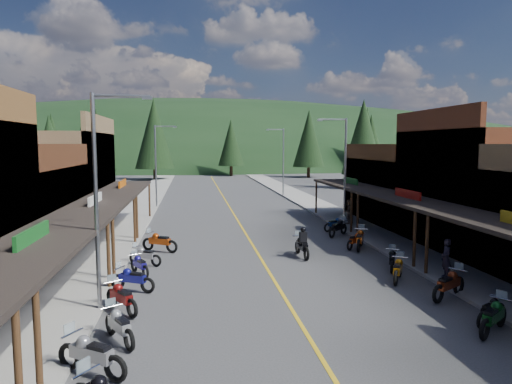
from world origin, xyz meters
name	(u,v)px	position (x,y,z in m)	size (l,w,h in m)	color
ground	(264,263)	(0.00, 0.00, 0.00)	(220.00, 220.00, 0.00)	#38383A
centerline	(231,209)	(0.00, 20.00, 0.01)	(0.15, 90.00, 0.01)	gold
sidewalk_west	(137,210)	(-8.70, 20.00, 0.07)	(3.40, 94.00, 0.15)	gray
sidewalk_east	(319,207)	(8.70, 20.00, 0.07)	(3.40, 94.00, 0.15)	gray
shop_west_3	(49,182)	(-13.78, 11.30, 3.52)	(10.90, 10.20, 8.20)	brown
shop_east_2	(488,189)	(13.78, 1.70, 3.52)	(10.90, 9.00, 8.20)	#562B19
shop_east_3	(411,190)	(13.75, 11.30, 2.53)	(10.90, 10.20, 6.20)	#4C2D16
streetlight_0	(100,192)	(-6.95, -6.00, 4.46)	(2.16, 0.18, 8.00)	gray
streetlight_1	(157,162)	(-6.95, 22.00, 4.46)	(2.16, 0.18, 8.00)	gray
streetlight_2	(343,169)	(6.95, 8.00, 4.46)	(2.16, 0.18, 8.00)	gray
streetlight_3	(282,159)	(6.95, 30.00, 4.46)	(2.16, 0.18, 8.00)	gray
ridge_hill	(202,162)	(0.00, 135.00, 0.00)	(310.00, 140.00, 60.00)	black
pine_1	(86,139)	(-24.00, 70.00, 7.24)	(5.88, 5.88, 12.50)	black
pine_2	(154,134)	(-10.00, 58.00, 7.99)	(6.72, 6.72, 14.00)	black
pine_3	(231,143)	(4.00, 66.00, 6.48)	(5.04, 5.04, 11.00)	black
pine_4	(309,138)	(18.00, 60.00, 7.24)	(5.88, 5.88, 12.50)	black
pine_5	(367,136)	(34.00, 72.00, 7.99)	(6.72, 6.72, 14.00)	black
pine_6	(438,143)	(46.00, 64.00, 6.48)	(5.04, 5.04, 11.00)	black
pine_7	(52,139)	(-32.00, 76.00, 7.24)	(5.88, 5.88, 12.50)	black
pine_8	(50,146)	(-22.00, 40.00, 5.98)	(4.48, 4.48, 10.00)	black
pine_9	(371,143)	(24.00, 45.00, 6.38)	(4.93, 4.93, 10.80)	black
pine_10	(97,140)	(-18.00, 50.00, 6.78)	(5.38, 5.38, 11.60)	black
pine_11	(363,137)	(20.00, 38.00, 7.19)	(5.82, 5.82, 12.40)	black
bike_west_3	(91,353)	(-6.37, -10.88, 0.66)	(0.77, 2.30, 1.31)	gray
bike_west_4	(119,324)	(-5.96, -8.86, 0.61)	(0.71, 2.12, 1.21)	#A1A3A7
bike_west_5	(121,296)	(-6.29, -6.20, 0.63)	(0.73, 2.19, 1.25)	maroon
bike_west_6	(132,278)	(-6.20, -3.77, 0.59)	(0.69, 2.07, 1.19)	navy
bike_west_7	(140,264)	(-6.17, -1.34, 0.54)	(0.63, 1.90, 1.09)	navy
bike_west_8	(145,255)	(-6.09, 0.43, 0.56)	(0.65, 1.94, 1.11)	#939297
bike_west_9	(160,241)	(-5.54, 3.31, 0.65)	(0.76, 2.29, 1.31)	#AB3D0C
bike_east_3	(494,315)	(6.06, -9.84, 0.62)	(0.73, 2.18, 1.24)	#0D4316
bike_east_4	(491,309)	(6.49, -9.14, 0.53)	(0.62, 1.86, 1.06)	black
bike_east_5	(449,283)	(6.48, -6.52, 0.66)	(0.77, 2.32, 1.32)	maroon
bike_east_6	(398,268)	(5.52, -3.99, 0.60)	(0.70, 2.10, 1.20)	#B16C0C
bike_east_7	(392,259)	(6.07, -2.18, 0.56)	(0.65, 1.96, 1.12)	black
bike_east_8	(360,238)	(6.13, 2.34, 0.67)	(0.78, 2.34, 1.33)	#B9480D
bike_east_9	(355,240)	(5.93, 2.56, 0.54)	(0.63, 1.88, 1.07)	#C13C0D
bike_east_10	(338,227)	(6.08, 6.25, 0.64)	(0.74, 2.22, 1.27)	black
bike_east_11	(335,223)	(6.43, 7.99, 0.57)	(0.66, 1.98, 1.13)	navy
rider_on_bike	(302,245)	(2.30, 0.98, 0.69)	(0.89, 2.31, 1.73)	black
pedestrian_east_a	(446,258)	(7.70, -4.22, 1.05)	(0.65, 0.43, 1.79)	#221D2C
pedestrian_east_b	(348,212)	(8.09, 10.00, 1.08)	(0.91, 0.52, 1.87)	brown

